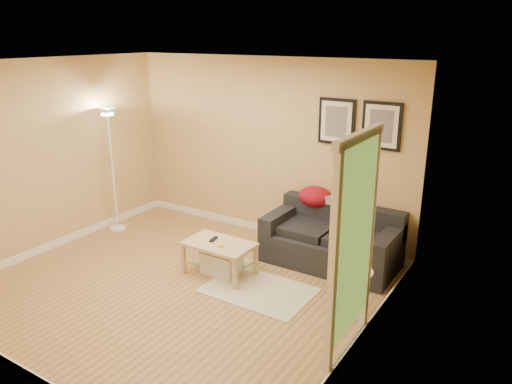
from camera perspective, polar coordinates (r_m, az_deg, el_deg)
floor at (r=6.10m, az=-8.83°, el=-10.66°), size 4.50×4.50×0.00m
ceiling at (r=5.38m, az=-10.18°, el=14.49°), size 4.50×4.50×0.00m
wall_back at (r=7.16m, az=1.23°, el=5.03°), size 4.50×0.00×4.50m
wall_front at (r=4.42m, az=-26.97°, el=-5.35°), size 4.50×0.00×4.50m
wall_left at (r=7.26m, az=-22.90°, el=3.79°), size 0.00×4.00×4.00m
wall_right at (r=4.49m, az=12.60°, el=-3.37°), size 0.00×4.00×4.00m
baseboard_back at (r=7.53m, az=1.13°, el=-4.30°), size 4.50×0.02×0.10m
baseboard_front at (r=5.01m, az=-24.76°, el=-18.60°), size 4.50×0.02×0.10m
baseboard_left at (r=7.63m, az=-21.72°, el=-5.35°), size 0.02×4.00×0.10m
baseboard_right at (r=5.07m, az=11.50°, el=-16.62°), size 0.02×4.00×0.10m
sofa at (r=6.49m, az=8.70°, el=-5.18°), size 1.70×0.90×0.75m
red_throw at (r=6.77m, az=6.90°, el=-0.53°), size 0.48×0.36×0.28m
plaid_throw at (r=6.63m, az=9.83°, el=-0.98°), size 0.45×0.32×0.10m
framed_print_left at (r=6.55m, az=9.32°, el=8.05°), size 0.50×0.04×0.60m
framed_print_right at (r=6.35m, az=14.33°, el=7.42°), size 0.50×0.04×0.60m
area_rug at (r=5.92m, az=0.30°, el=-11.29°), size 1.25×0.85×0.01m
green_runner at (r=6.61m, az=-3.92°, el=-8.04°), size 0.70×0.50×0.01m
coffee_table at (r=6.22m, az=-4.25°, el=-7.68°), size 0.97×0.76×0.43m
remote_control at (r=6.22m, az=-4.93°, el=-5.46°), size 0.08×0.17×0.02m
tape_roll at (r=6.02m, az=-4.09°, el=-6.19°), size 0.07×0.07×0.03m
storage_bin at (r=6.28m, az=-4.01°, el=-8.11°), size 0.47×0.34×0.29m
side_table at (r=5.38m, az=11.24°, el=-11.55°), size 0.37×0.37×0.56m
book_stack at (r=5.25m, az=11.51°, el=-8.48°), size 0.18×0.23×0.07m
floor_lamp at (r=7.68m, az=-16.22°, el=2.04°), size 0.24×0.24×1.88m
doorway at (r=4.48m, az=11.09°, el=-7.13°), size 0.12×1.01×2.13m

